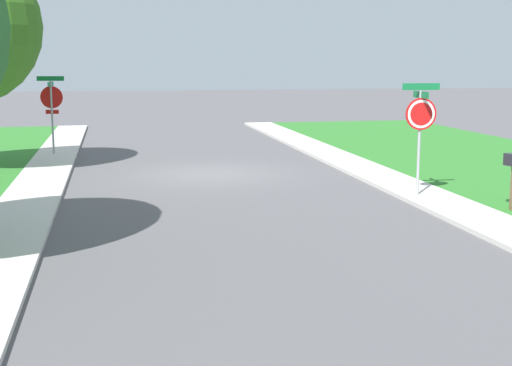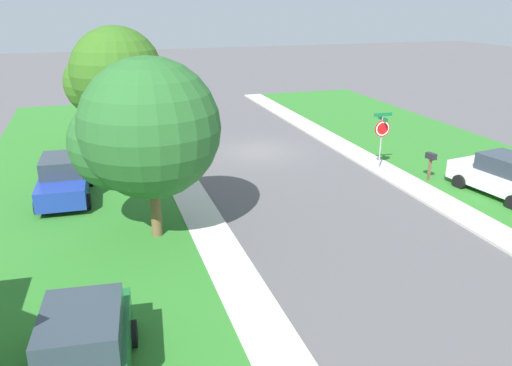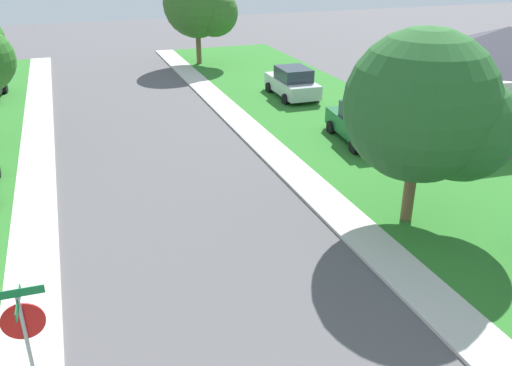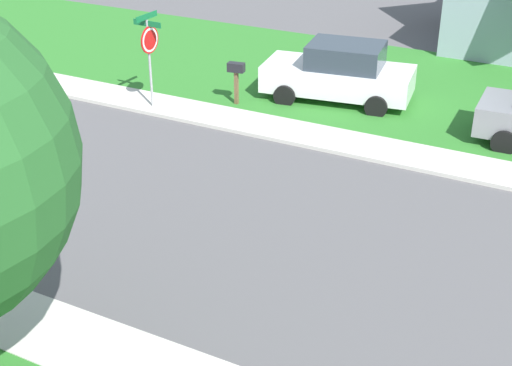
{
  "view_description": "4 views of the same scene",
  "coord_description": "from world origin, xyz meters",
  "px_view_note": "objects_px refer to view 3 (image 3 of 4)",
  "views": [
    {
      "loc": [
        2.7,
        20.74,
        3.3
      ],
      "look_at": [
        0.54,
        9.86,
        1.4
      ],
      "focal_mm": 50.32,
      "sensor_mm": 36.0,
      "label": 1
    },
    {
      "loc": [
        8.14,
        25.07,
        7.7
      ],
      "look_at": [
        2.8,
        8.4,
        1.4
      ],
      "focal_mm": 36.17,
      "sensor_mm": 36.0,
      "label": 2
    },
    {
      "loc": [
        -3.13,
        -3.65,
        8.19
      ],
      "look_at": [
        1.93,
        10.35,
        1.4
      ],
      "focal_mm": 37.4,
      "sensor_mm": 36.0,
      "label": 3
    },
    {
      "loc": [
        11.48,
        16.44,
        7.7
      ],
      "look_at": [
        0.69,
        10.83,
        1.4
      ],
      "focal_mm": 50.76,
      "sensor_mm": 36.0,
      "label": 4
    }
  ],
  "objects_px": {
    "tree_across_left": "(201,6)",
    "car_silver_kerbside_mid": "(292,83)",
    "car_green_near_corner": "(363,124)",
    "house_right_setback": "(501,74)",
    "stop_sign_far_corner": "(25,329)",
    "tree_sidewalk_near": "(431,112)"
  },
  "relations": [
    {
      "from": "stop_sign_far_corner",
      "to": "car_green_near_corner",
      "type": "distance_m",
      "value": 17.22
    },
    {
      "from": "tree_across_left",
      "to": "car_silver_kerbside_mid",
      "type": "bearing_deg",
      "value": -76.65
    },
    {
      "from": "car_green_near_corner",
      "to": "house_right_setback",
      "type": "bearing_deg",
      "value": 2.85
    },
    {
      "from": "car_green_near_corner",
      "to": "car_silver_kerbside_mid",
      "type": "relative_size",
      "value": 1.03
    },
    {
      "from": "car_silver_kerbside_mid",
      "to": "tree_sidewalk_near",
      "type": "distance_m",
      "value": 15.31
    },
    {
      "from": "stop_sign_far_corner",
      "to": "tree_across_left",
      "type": "xyz_separation_m",
      "value": [
        10.85,
        29.14,
        2.19
      ]
    },
    {
      "from": "stop_sign_far_corner",
      "to": "tree_across_left",
      "type": "distance_m",
      "value": 31.18
    },
    {
      "from": "car_silver_kerbside_mid",
      "to": "house_right_setback",
      "type": "distance_m",
      "value": 10.71
    },
    {
      "from": "car_silver_kerbside_mid",
      "to": "tree_sidewalk_near",
      "type": "relative_size",
      "value": 0.71
    },
    {
      "from": "house_right_setback",
      "to": "tree_sidewalk_near",
      "type": "bearing_deg",
      "value": -142.42
    },
    {
      "from": "tree_sidewalk_near",
      "to": "tree_across_left",
      "type": "height_order",
      "value": "tree_across_left"
    },
    {
      "from": "house_right_setback",
      "to": "tree_across_left",
      "type": "bearing_deg",
      "value": 119.26
    },
    {
      "from": "car_green_near_corner",
      "to": "car_silver_kerbside_mid",
      "type": "xyz_separation_m",
      "value": [
        0.04,
        7.83,
        0.0
      ]
    },
    {
      "from": "stop_sign_far_corner",
      "to": "tree_sidewalk_near",
      "type": "relative_size",
      "value": 0.46
    },
    {
      "from": "car_green_near_corner",
      "to": "house_right_setback",
      "type": "height_order",
      "value": "house_right_setback"
    },
    {
      "from": "car_silver_kerbside_mid",
      "to": "tree_across_left",
      "type": "xyz_separation_m",
      "value": [
        -2.47,
        10.39,
        3.21
      ]
    },
    {
      "from": "stop_sign_far_corner",
      "to": "house_right_setback",
      "type": "xyz_separation_m",
      "value": [
        20.86,
        11.29,
        0.49
      ]
    },
    {
      "from": "car_green_near_corner",
      "to": "tree_sidewalk_near",
      "type": "relative_size",
      "value": 0.74
    },
    {
      "from": "stop_sign_far_corner",
      "to": "tree_across_left",
      "type": "bearing_deg",
      "value": 69.57
    },
    {
      "from": "car_green_near_corner",
      "to": "car_silver_kerbside_mid",
      "type": "height_order",
      "value": "same"
    },
    {
      "from": "stop_sign_far_corner",
      "to": "car_silver_kerbside_mid",
      "type": "height_order",
      "value": "stop_sign_far_corner"
    },
    {
      "from": "car_green_near_corner",
      "to": "stop_sign_far_corner",
      "type": "bearing_deg",
      "value": -140.59
    }
  ]
}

